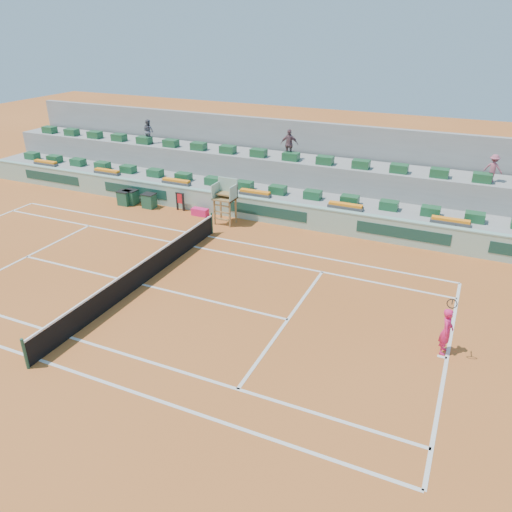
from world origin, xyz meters
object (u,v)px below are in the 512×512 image
object	(u,v)px
tennis_player	(447,331)
player_bag	(200,212)
drink_cooler_a	(149,201)
umpire_chair	(226,195)

from	to	relation	value
tennis_player	player_bag	bearing A→B (deg)	150.82
player_bag	tennis_player	distance (m)	15.52
player_bag	drink_cooler_a	size ratio (longest dim) A/B	1.10
umpire_chair	player_bag	bearing A→B (deg)	168.86
umpire_chair	tennis_player	size ratio (longest dim) A/B	1.05
umpire_chair	tennis_player	bearing A→B (deg)	-31.58
player_bag	drink_cooler_a	distance (m)	3.29
drink_cooler_a	tennis_player	distance (m)	18.40
player_bag	umpire_chair	xyz separation A→B (m)	(1.82, -0.36, 1.34)
player_bag	umpire_chair	distance (m)	2.29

